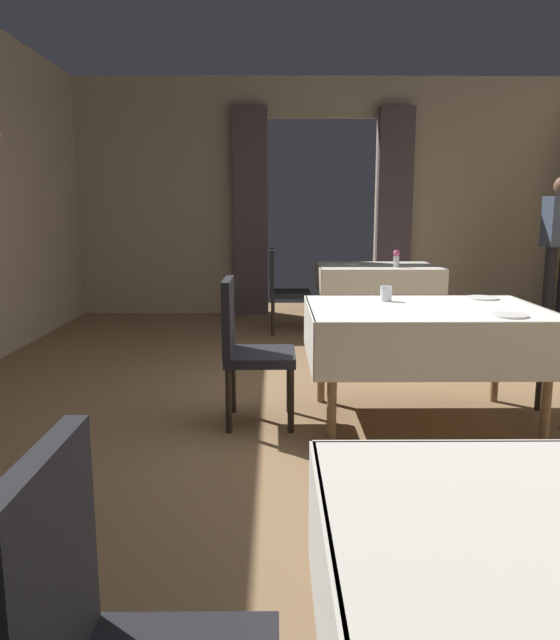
% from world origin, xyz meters
% --- Properties ---
extents(ground, '(10.08, 10.08, 0.00)m').
position_xyz_m(ground, '(0.00, 0.00, 0.00)').
color(ground, olive).
extents(wall_back, '(6.40, 0.27, 3.00)m').
position_xyz_m(wall_back, '(0.00, 4.18, 1.52)').
color(wall_back, tan).
rests_on(wall_back, ground).
extents(dining_table_mid, '(1.48, 1.05, 0.75)m').
position_xyz_m(dining_table_mid, '(0.34, -0.04, 0.65)').
color(dining_table_mid, olive).
rests_on(dining_table_mid, ground).
extents(dining_table_far, '(1.32, 1.01, 0.75)m').
position_xyz_m(dining_table_far, '(0.52, 2.87, 0.66)').
color(dining_table_far, olive).
rests_on(dining_table_far, ground).
extents(chair_mid_left, '(0.44, 0.44, 0.93)m').
position_xyz_m(chair_mid_left, '(-0.78, -0.05, 0.52)').
color(chair_mid_left, black).
rests_on(chair_mid_left, ground).
extents(chair_far_left, '(0.44, 0.44, 0.93)m').
position_xyz_m(chair_far_left, '(-0.53, 2.86, 0.52)').
color(chair_far_left, black).
rests_on(chair_far_left, ground).
extents(plate_mid_a, '(0.21, 0.21, 0.01)m').
position_xyz_m(plate_mid_a, '(0.73, -0.39, 0.76)').
color(plate_mid_a, white).
rests_on(plate_mid_a, dining_table_mid).
extents(plate_mid_b, '(0.22, 0.22, 0.01)m').
position_xyz_m(plate_mid_b, '(0.82, 0.31, 0.76)').
color(plate_mid_b, white).
rests_on(plate_mid_b, dining_table_mid).
extents(glass_mid_c, '(0.08, 0.08, 0.10)m').
position_xyz_m(glass_mid_c, '(0.14, 0.21, 0.80)').
color(glass_mid_c, silver).
rests_on(glass_mid_c, dining_table_mid).
extents(flower_vase_far, '(0.07, 0.07, 0.18)m').
position_xyz_m(flower_vase_far, '(0.69, 2.65, 0.85)').
color(flower_vase_far, silver).
rests_on(flower_vase_far, dining_table_far).
extents(plate_far_b, '(0.20, 0.20, 0.01)m').
position_xyz_m(plate_far_b, '(0.22, 3.04, 0.76)').
color(plate_far_b, white).
rests_on(plate_far_b, dining_table_far).
extents(person_waiter_by_doorway, '(0.39, 0.28, 1.72)m').
position_xyz_m(person_waiter_by_doorway, '(2.56, 2.94, 1.02)').
color(person_waiter_by_doorway, black).
rests_on(person_waiter_by_doorway, ground).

